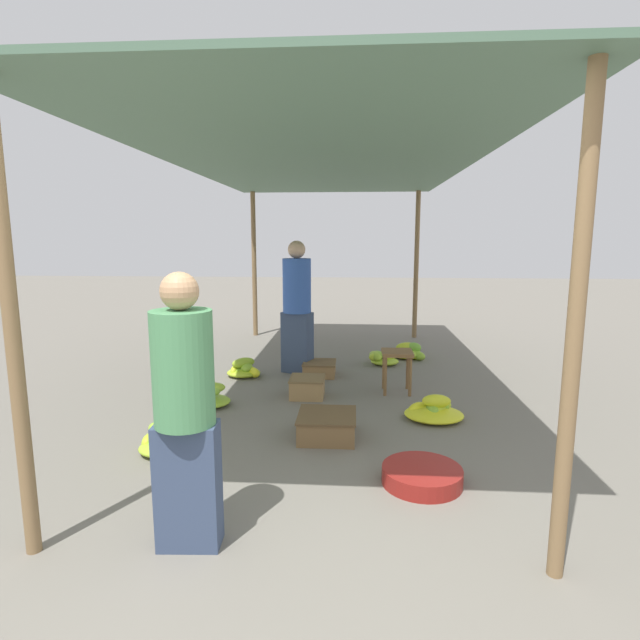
{
  "coord_description": "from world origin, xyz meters",
  "views": [
    {
      "loc": [
        0.36,
        -2.12,
        1.73
      ],
      "look_at": [
        0.0,
        3.0,
        0.88
      ],
      "focal_mm": 28.0,
      "sensor_mm": 36.0,
      "label": 1
    }
  ],
  "objects_px": {
    "banana_pile_right_1": "(382,358)",
    "shopper_walking_mid": "(297,305)",
    "stool": "(397,359)",
    "banana_pile_right_2": "(409,353)",
    "crate_mid": "(327,426)",
    "banana_pile_left_0": "(165,443)",
    "crate_far": "(307,387)",
    "banana_pile_right_0": "(434,411)",
    "crate_near": "(319,368)",
    "basin_black": "(422,476)",
    "vendor_foreground": "(185,409)",
    "banana_pile_left_1": "(206,396)",
    "banana_pile_left_2": "(244,370)"
  },
  "relations": [
    {
      "from": "banana_pile_left_1",
      "to": "basin_black",
      "type": "bearing_deg",
      "value": -36.84
    },
    {
      "from": "banana_pile_right_1",
      "to": "crate_far",
      "type": "relative_size",
      "value": 1.22
    },
    {
      "from": "stool",
      "to": "banana_pile_left_0",
      "type": "height_order",
      "value": "stool"
    },
    {
      "from": "banana_pile_left_1",
      "to": "crate_far",
      "type": "height_order",
      "value": "banana_pile_left_1"
    },
    {
      "from": "crate_mid",
      "to": "crate_far",
      "type": "bearing_deg",
      "value": 103.96
    },
    {
      "from": "banana_pile_right_1",
      "to": "crate_far",
      "type": "distance_m",
      "value": 1.73
    },
    {
      "from": "banana_pile_right_1",
      "to": "shopper_walking_mid",
      "type": "bearing_deg",
      "value": -157.02
    },
    {
      "from": "crate_near",
      "to": "crate_far",
      "type": "height_order",
      "value": "crate_far"
    },
    {
      "from": "crate_mid",
      "to": "banana_pile_right_2",
      "type": "bearing_deg",
      "value": 71.06
    },
    {
      "from": "banana_pile_left_0",
      "to": "crate_far",
      "type": "xyz_separation_m",
      "value": [
        1.0,
        1.55,
        0.02
      ]
    },
    {
      "from": "basin_black",
      "to": "banana_pile_right_2",
      "type": "relative_size",
      "value": 1.13
    },
    {
      "from": "banana_pile_left_0",
      "to": "banana_pile_left_2",
      "type": "height_order",
      "value": "banana_pile_left_0"
    },
    {
      "from": "banana_pile_left_1",
      "to": "banana_pile_right_1",
      "type": "bearing_deg",
      "value": 44.32
    },
    {
      "from": "vendor_foreground",
      "to": "banana_pile_left_2",
      "type": "relative_size",
      "value": 3.3
    },
    {
      "from": "banana_pile_right_0",
      "to": "shopper_walking_mid",
      "type": "bearing_deg",
      "value": 134.04
    },
    {
      "from": "crate_far",
      "to": "basin_black",
      "type": "bearing_deg",
      "value": -62.35
    },
    {
      "from": "vendor_foreground",
      "to": "crate_far",
      "type": "relative_size",
      "value": 4.12
    },
    {
      "from": "banana_pile_left_0",
      "to": "banana_pile_right_1",
      "type": "relative_size",
      "value": 1.11
    },
    {
      "from": "basin_black",
      "to": "banana_pile_right_0",
      "type": "height_order",
      "value": "banana_pile_right_0"
    },
    {
      "from": "stool",
      "to": "banana_pile_right_2",
      "type": "bearing_deg",
      "value": 79.09
    },
    {
      "from": "banana_pile_right_1",
      "to": "stool",
      "type": "bearing_deg",
      "value": -85.87
    },
    {
      "from": "basin_black",
      "to": "banana_pile_left_0",
      "type": "xyz_separation_m",
      "value": [
        -2.0,
        0.36,
        0.03
      ]
    },
    {
      "from": "banana_pile_right_0",
      "to": "crate_mid",
      "type": "relative_size",
      "value": 1.12
    },
    {
      "from": "banana_pile_left_2",
      "to": "banana_pile_right_0",
      "type": "bearing_deg",
      "value": -31.12
    },
    {
      "from": "vendor_foreground",
      "to": "shopper_walking_mid",
      "type": "height_order",
      "value": "shopper_walking_mid"
    },
    {
      "from": "basin_black",
      "to": "banana_pile_right_1",
      "type": "xyz_separation_m",
      "value": [
        -0.1,
        3.39,
        0.03
      ]
    },
    {
      "from": "basin_black",
      "to": "banana_pile_left_2",
      "type": "relative_size",
      "value": 1.21
    },
    {
      "from": "vendor_foreground",
      "to": "banana_pile_right_2",
      "type": "bearing_deg",
      "value": 69.53
    },
    {
      "from": "banana_pile_right_1",
      "to": "shopper_walking_mid",
      "type": "distance_m",
      "value": 1.45
    },
    {
      "from": "crate_mid",
      "to": "crate_far",
      "type": "xyz_separation_m",
      "value": [
        -0.28,
        1.12,
        0.0
      ]
    },
    {
      "from": "vendor_foreground",
      "to": "basin_black",
      "type": "distance_m",
      "value": 1.79
    },
    {
      "from": "banana_pile_left_1",
      "to": "crate_mid",
      "type": "xyz_separation_m",
      "value": [
        1.3,
        -0.73,
        -0.0
      ]
    },
    {
      "from": "basin_black",
      "to": "banana_pile_left_2",
      "type": "bearing_deg",
      "value": 125.25
    },
    {
      "from": "banana_pile_left_1",
      "to": "crate_far",
      "type": "bearing_deg",
      "value": 21.15
    },
    {
      "from": "banana_pile_left_1",
      "to": "crate_near",
      "type": "distance_m",
      "value": 1.67
    },
    {
      "from": "stool",
      "to": "banana_pile_right_2",
      "type": "relative_size",
      "value": 0.95
    },
    {
      "from": "banana_pile_left_2",
      "to": "crate_far",
      "type": "bearing_deg",
      "value": -40.42
    },
    {
      "from": "stool",
      "to": "banana_pile_right_2",
      "type": "distance_m",
      "value": 1.7
    },
    {
      "from": "vendor_foreground",
      "to": "crate_far",
      "type": "distance_m",
      "value": 2.84
    },
    {
      "from": "vendor_foreground",
      "to": "crate_mid",
      "type": "distance_m",
      "value": 1.87
    },
    {
      "from": "basin_black",
      "to": "banana_pile_right_1",
      "type": "bearing_deg",
      "value": 91.66
    },
    {
      "from": "banana_pile_left_0",
      "to": "banana_pile_left_1",
      "type": "height_order",
      "value": "banana_pile_left_1"
    },
    {
      "from": "banana_pile_right_0",
      "to": "crate_mid",
      "type": "height_order",
      "value": "banana_pile_right_0"
    },
    {
      "from": "vendor_foreground",
      "to": "crate_mid",
      "type": "relative_size",
      "value": 3.08
    },
    {
      "from": "banana_pile_left_1",
      "to": "crate_far",
      "type": "distance_m",
      "value": 1.09
    },
    {
      "from": "banana_pile_left_1",
      "to": "shopper_walking_mid",
      "type": "height_order",
      "value": "shopper_walking_mid"
    },
    {
      "from": "vendor_foreground",
      "to": "banana_pile_left_2",
      "type": "distance_m",
      "value": 3.57
    },
    {
      "from": "banana_pile_left_1",
      "to": "crate_far",
      "type": "relative_size",
      "value": 1.32
    },
    {
      "from": "banana_pile_left_2",
      "to": "shopper_walking_mid",
      "type": "relative_size",
      "value": 0.28
    },
    {
      "from": "banana_pile_left_2",
      "to": "crate_near",
      "type": "height_order",
      "value": "banana_pile_left_2"
    }
  ]
}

